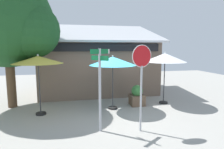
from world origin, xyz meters
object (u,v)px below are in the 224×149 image
stop_sign (142,72)px  patio_umbrella_teal_center (113,61)px  street_sign_post (100,82)px  patio_umbrella_ivory_right (165,58)px  shade_tree (11,23)px  patio_umbrella_mustard_left (38,60)px  sidewalk_planter (137,96)px

stop_sign → patio_umbrella_teal_center: (-0.44, 2.65, 0.18)m
street_sign_post → patio_umbrella_ivory_right: size_ratio=1.07×
stop_sign → shade_tree: shade_tree is taller
patio_umbrella_mustard_left → patio_umbrella_ivory_right: size_ratio=0.98×
stop_sign → patio_umbrella_mustard_left: 4.49m
sidewalk_planter → stop_sign: bearing=-107.0°
patio_umbrella_mustard_left → stop_sign: bearing=-34.0°
stop_sign → patio_umbrella_ivory_right: size_ratio=1.11×
patio_umbrella_teal_center → shade_tree: bearing=165.1°
street_sign_post → stop_sign: bearing=-11.9°
street_sign_post → patio_umbrella_teal_center: street_sign_post is taller
street_sign_post → patio_umbrella_mustard_left: 3.27m
patio_umbrella_teal_center → sidewalk_planter: 2.28m
patio_umbrella_teal_center → patio_umbrella_ivory_right: 2.84m
patio_umbrella_teal_center → patio_umbrella_ivory_right: patio_umbrella_ivory_right is taller
street_sign_post → patio_umbrella_mustard_left: street_sign_post is taller
stop_sign → patio_umbrella_teal_center: 2.69m
patio_umbrella_ivory_right → sidewalk_planter: bearing=-179.4°
patio_umbrella_mustard_left → patio_umbrella_teal_center: bearing=2.4°
street_sign_post → patio_umbrella_mustard_left: (-2.33, 2.22, 0.62)m
stop_sign → shade_tree: 6.66m
shade_tree → sidewalk_planter: shade_tree is taller
street_sign_post → shade_tree: (-3.66, 3.58, 2.28)m
street_sign_post → shade_tree: shade_tree is taller
patio_umbrella_teal_center → shade_tree: (-4.62, 1.23, 1.76)m
patio_umbrella_mustard_left → shade_tree: bearing=134.4°
street_sign_post → patio_umbrella_teal_center: size_ratio=1.12×
patio_umbrella_teal_center → shade_tree: 5.09m
street_sign_post → sidewalk_planter: bearing=49.3°
patio_umbrella_ivory_right → shade_tree: bearing=173.1°
shade_tree → patio_umbrella_ivory_right: bearing=-6.9°
sidewalk_planter → patio_umbrella_mustard_left: bearing=-174.4°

